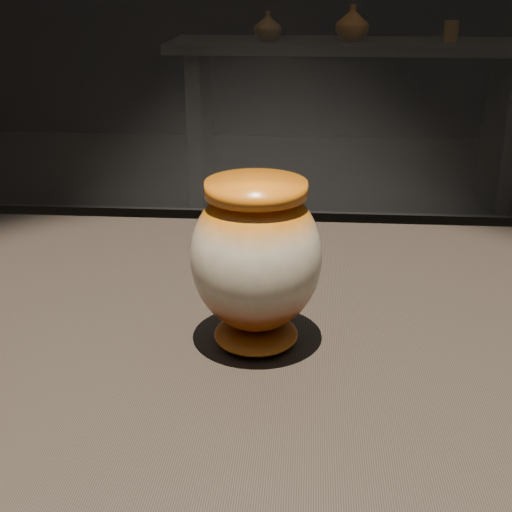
% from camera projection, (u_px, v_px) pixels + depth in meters
% --- Properties ---
extents(main_vase, '(0.18, 0.18, 0.19)m').
position_uv_depth(main_vase, '(256.00, 259.00, 0.75)').
color(main_vase, maroon).
rests_on(main_vase, display_plinth).
extents(back_shelf, '(2.00, 0.60, 0.90)m').
position_uv_depth(back_shelf, '(350.00, 90.00, 3.98)').
color(back_shelf, black).
rests_on(back_shelf, ground).
extents(back_vase_left, '(0.20, 0.20, 0.15)m').
position_uv_depth(back_vase_left, '(268.00, 26.00, 3.84)').
color(back_vase_left, brown).
rests_on(back_vase_left, back_shelf).
extents(back_vase_mid, '(0.24, 0.24, 0.19)m').
position_uv_depth(back_vase_mid, '(352.00, 23.00, 3.85)').
color(back_vase_mid, maroon).
rests_on(back_vase_mid, back_shelf).
extents(back_vase_right, '(0.08, 0.08, 0.11)m').
position_uv_depth(back_vase_right, '(451.00, 32.00, 3.77)').
color(back_vase_right, brown).
rests_on(back_vase_right, back_shelf).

